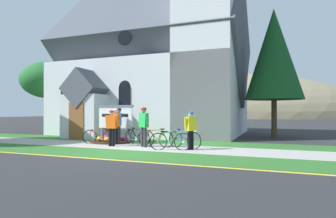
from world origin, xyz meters
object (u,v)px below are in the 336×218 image
cyclist_in_orange_jersey (115,123)px  yard_deciduous_tree (48,80)px  bicycle_red (157,138)px  cyclist_in_green_jersey (112,125)px  cyclist_in_white_jersey (144,123)px  bicycle_blue (184,139)px  bicycle_silver (100,136)px  church_sign (115,118)px  roadside_conifer (274,54)px  cyclist_in_red_jersey (119,122)px  cyclist_in_yellow_jersey (191,128)px  bicycle_white (137,137)px  bicycle_orange (170,141)px

cyclist_in_orange_jersey → yard_deciduous_tree: bearing=150.2°
bicycle_red → cyclist_in_green_jersey: size_ratio=1.04×
cyclist_in_white_jersey → yard_deciduous_tree: bearing=152.5°
bicycle_blue → cyclist_in_green_jersey: (-3.26, -0.68, 0.59)m
bicycle_silver → yard_deciduous_tree: yard_deciduous_tree is taller
church_sign → roadside_conifer: roadside_conifer is taller
cyclist_in_green_jersey → cyclist_in_white_jersey: bearing=10.5°
cyclist_in_red_jersey → cyclist_in_yellow_jersey: cyclist_in_red_jersey is taller
bicycle_blue → cyclist_in_yellow_jersey: cyclist_in_yellow_jersey is taller
roadside_conifer → cyclist_in_orange_jersey: bearing=-136.5°
yard_deciduous_tree → bicycle_white: bearing=-26.4°
bicycle_white → cyclist_in_white_jersey: size_ratio=0.91×
cyclist_in_green_jersey → cyclist_in_red_jersey: bearing=106.7°
bicycle_silver → cyclist_in_white_jersey: bearing=-9.2°
bicycle_blue → roadside_conifer: bearing=61.7°
bicycle_blue → roadside_conifer: size_ratio=0.21×
bicycle_blue → bicycle_silver: bearing=179.9°
cyclist_in_white_jersey → cyclist_in_orange_jersey: bearing=166.3°
yard_deciduous_tree → bicycle_blue: bearing=-22.5°
church_sign → bicycle_silver: bearing=-98.8°
bicycle_silver → cyclist_in_white_jersey: size_ratio=0.91×
cyclist_in_orange_jersey → cyclist_in_red_jersey: (-0.15, 0.56, 0.03)m
roadside_conifer → cyclist_in_red_jersey: bearing=-139.6°
bicycle_red → bicycle_silver: bicycle_red is taller
bicycle_red → cyclist_in_yellow_jersey: cyclist_in_yellow_jersey is taller
roadside_conifer → cyclist_in_yellow_jersey: bearing=-113.6°
cyclist_in_yellow_jersey → yard_deciduous_tree: yard_deciduous_tree is taller
bicycle_red → cyclist_in_red_jersey: size_ratio=0.97×
bicycle_red → cyclist_in_orange_jersey: bearing=176.6°
bicycle_white → yard_deciduous_tree: size_ratio=0.30×
bicycle_white → church_sign: bearing=151.4°
bicycle_blue → cyclist_in_green_jersey: size_ratio=0.99×
bicycle_silver → cyclist_in_white_jersey: cyclist_in_white_jersey is taller
cyclist_in_orange_jersey → cyclist_in_white_jersey: 1.75m
bicycle_white → cyclist_in_green_jersey: (-0.85, -0.85, 0.58)m
church_sign → bicycle_red: size_ratio=1.27×
bicycle_blue → church_sign: bearing=164.8°
cyclist_in_orange_jersey → yard_deciduous_tree: size_ratio=0.32×
roadside_conifer → bicycle_red: bearing=-125.5°
cyclist_in_yellow_jersey → yard_deciduous_tree: 14.63m
bicycle_orange → yard_deciduous_tree: (-12.32, 6.16, 3.62)m
cyclist_in_yellow_jersey → roadside_conifer: 9.01m
bicycle_red → cyclist_in_white_jersey: bearing=-151.1°
bicycle_red → cyclist_in_green_jersey: (-1.99, -0.56, 0.58)m
bicycle_red → bicycle_silver: size_ratio=1.06×
church_sign → cyclist_in_red_jersey: (0.55, -0.57, -0.21)m
cyclist_in_orange_jersey → church_sign: bearing=121.9°
roadside_conifer → bicycle_orange: bearing=-117.2°
bicycle_orange → cyclist_in_yellow_jersey: cyclist_in_yellow_jersey is taller
bicycle_red → roadside_conifer: bearing=54.5°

